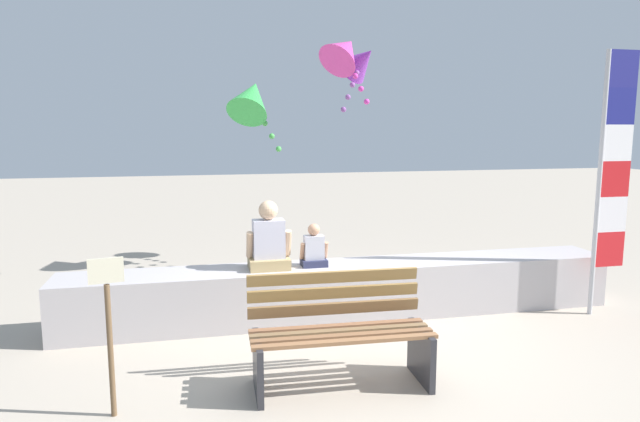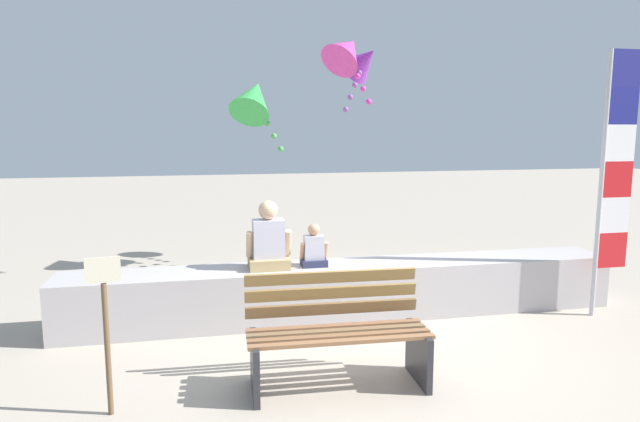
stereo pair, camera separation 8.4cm
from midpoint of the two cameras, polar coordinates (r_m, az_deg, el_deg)
ground_plane at (r=5.59m, az=4.61°, el=-13.27°), size 40.00×40.00×0.00m
seawall_ledge at (r=6.22m, az=2.44°, el=-8.09°), size 6.10×0.64×0.59m
park_bench at (r=4.63m, az=1.50°, el=-12.59°), size 1.48×0.66×0.88m
person_adult at (r=5.92m, az=-5.68°, el=-3.20°), size 0.48×0.35×0.73m
person_child at (r=6.02m, az=-1.04°, el=-3.96°), size 0.30×0.22×0.46m
flag_banner at (r=6.82m, az=27.27°, el=3.77°), size 0.40×0.05×2.89m
kite_green at (r=8.13m, az=-7.33°, el=11.39°), size 0.89×0.99×1.17m
kite_purple at (r=8.58m, az=3.92°, el=15.02°), size 0.78×0.82×1.09m
kite_magenta at (r=8.27m, az=2.21°, el=16.00°), size 0.94×0.91×1.13m
sign_post at (r=4.31m, az=-21.33°, el=-10.63°), size 0.24×0.06×1.18m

